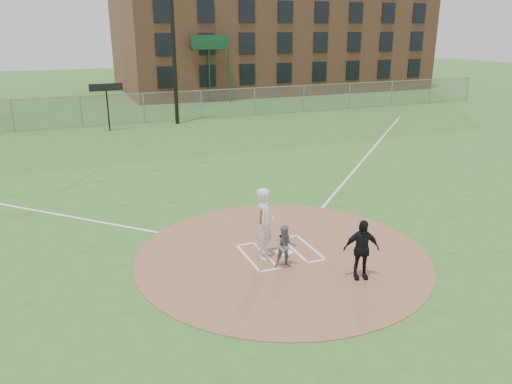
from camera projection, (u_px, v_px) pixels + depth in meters
name	position (u px, v px, depth m)	size (l,w,h in m)	color
ground	(282.00, 255.00, 14.37)	(140.00, 140.00, 0.00)	#326221
dirt_circle	(282.00, 255.00, 14.36)	(8.40, 8.40, 0.02)	#916144
home_plate	(283.00, 252.00, 14.48)	(0.45, 0.45, 0.03)	white
foul_line_first	(368.00, 155.00, 25.48)	(0.10, 24.00, 0.01)	white
catcher	(285.00, 247.00, 13.44)	(0.58, 0.46, 1.20)	slate
umpire	(361.00, 249.00, 12.80)	(0.94, 0.39, 1.61)	black
batters_boxes	(280.00, 252.00, 14.49)	(2.08, 1.88, 0.01)	white
batter_at_plate	(265.00, 223.00, 13.88)	(0.87, 1.14, 2.06)	white
outfield_fence	(144.00, 108.00, 33.37)	(56.08, 0.08, 2.03)	slate
brick_warehouse	(269.00, 13.00, 51.04)	(30.00, 17.17, 15.00)	#995D42
light_pole	(172.00, 20.00, 31.43)	(1.20, 0.30, 12.22)	black
scoreboard_sign	(106.00, 92.00, 30.46)	(2.00, 0.10, 2.93)	black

